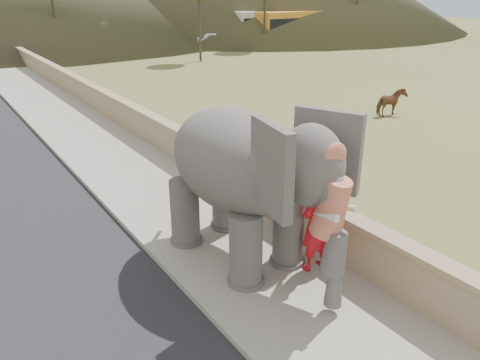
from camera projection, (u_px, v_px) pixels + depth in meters
name	position (u px, v px, depth m)	size (l,w,h in m)	color
ground	(307.00, 315.00, 8.20)	(160.00, 160.00, 0.00)	olive
walkway	(109.00, 154.00, 15.82)	(3.00, 120.00, 0.15)	#9E9687
parapet	(153.00, 133.00, 16.49)	(0.30, 120.00, 1.10)	tan
cow	(391.00, 103.00, 20.57)	(0.65, 1.42, 1.20)	brown
distant_car	(217.00, 40.00, 43.42)	(1.70, 4.23, 1.44)	silver
bus_white	(286.00, 27.00, 47.05)	(2.50, 11.00, 3.10)	white
bus_orange	(306.00, 27.00, 46.51)	(2.50, 11.00, 3.10)	orange
elephant_and_man	(236.00, 182.00, 9.27)	(2.68, 4.65, 3.22)	#605B57
trees	(49.00, 10.00, 32.00)	(47.73, 44.40, 8.78)	#473828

